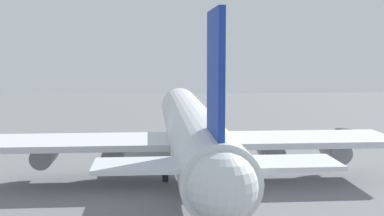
% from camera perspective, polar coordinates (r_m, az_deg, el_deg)
% --- Properties ---
extents(ground_plane, '(235.62, 235.62, 0.00)m').
position_cam_1_polar(ground_plane, '(64.86, -0.00, -7.29)').
color(ground_plane, slate).
extents(cargo_airplane, '(58.90, 46.51, 18.41)m').
position_cam_1_polar(cargo_airplane, '(63.58, 0.01, -2.44)').
color(cargo_airplane, silver).
rests_on(cargo_airplane, ground_plane).
extents(catering_truck, '(3.71, 4.56, 2.13)m').
position_cam_1_polar(catering_truck, '(97.90, 1.12, -1.97)').
color(catering_truck, '#B21E19').
rests_on(catering_truck, ground_plane).
extents(maintenance_van, '(4.25, 5.09, 2.57)m').
position_cam_1_polar(maintenance_van, '(89.40, 16.59, -2.93)').
color(maintenance_van, '#333338').
rests_on(maintenance_van, ground_plane).
extents(safety_cone_nose, '(0.40, 0.40, 0.57)m').
position_cam_1_polar(safety_cone_nose, '(90.79, -0.64, -3.14)').
color(safety_cone_nose, orange).
rests_on(safety_cone_nose, ground_plane).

